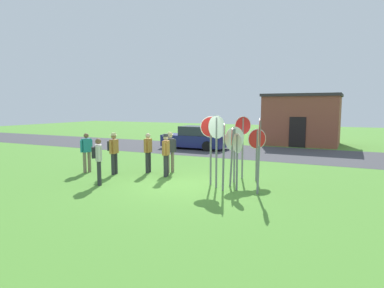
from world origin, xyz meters
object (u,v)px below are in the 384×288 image
(stop_sign_center_cluster, at_px, (234,144))
(stop_sign_leaning_right, at_px, (217,138))
(parked_car_on_street, at_px, (195,138))
(stop_sign_tallest, at_px, (259,142))
(person_in_blue, at_px, (98,158))
(stop_sign_rear_right, at_px, (211,138))
(stop_sign_rear_left, at_px, (232,147))
(stop_sign_leaning_left, at_px, (224,145))
(person_on_left, at_px, (170,150))
(person_near_signs, at_px, (114,150))
(person_with_sunhat, at_px, (166,152))
(person_in_teal, at_px, (86,150))
(stop_sign_low_front, at_px, (243,136))
(stop_sign_far_back, at_px, (237,152))
(person_in_dark_shirt, at_px, (148,151))
(stop_sign_nearest, at_px, (257,145))

(stop_sign_center_cluster, xyz_separation_m, stop_sign_leaning_right, (-0.29, -1.05, 0.30))
(parked_car_on_street, relative_size, stop_sign_tallest, 1.76)
(person_in_blue, bearing_deg, stop_sign_rear_right, 25.95)
(stop_sign_center_cluster, bearing_deg, stop_sign_rear_left, -79.67)
(stop_sign_leaning_left, bearing_deg, stop_sign_leaning_right, 141.06)
(person_on_left, bearing_deg, stop_sign_center_cluster, -11.07)
(stop_sign_tallest, bearing_deg, person_near_signs, 175.15)
(person_near_signs, distance_m, person_with_sunhat, 2.26)
(person_in_teal, distance_m, person_in_blue, 2.60)
(stop_sign_low_front, bearing_deg, stop_sign_rear_right, -114.86)
(stop_sign_far_back, xyz_separation_m, person_near_signs, (-5.48, 0.34, -0.29))
(stop_sign_tallest, relative_size, stop_sign_leaning_right, 0.98)
(person_in_teal, xyz_separation_m, person_in_dark_shirt, (2.41, 1.11, -0.03))
(parked_car_on_street, xyz_separation_m, person_in_teal, (-0.75, -9.38, 0.29))
(person_in_blue, bearing_deg, person_in_teal, 142.21)
(stop_sign_far_back, bearing_deg, parked_car_on_street, 122.36)
(stop_sign_tallest, bearing_deg, parked_car_on_street, 125.08)
(stop_sign_leaning_right, bearing_deg, stop_sign_far_back, -1.65)
(stop_sign_rear_left, distance_m, person_near_signs, 5.15)
(parked_car_on_street, bearing_deg, person_in_blue, -83.23)
(stop_sign_nearest, bearing_deg, stop_sign_low_front, 168.57)
(stop_sign_leaning_right, bearing_deg, stop_sign_rear_left, 45.67)
(stop_sign_rear_left, bearing_deg, stop_sign_low_front, 91.88)
(stop_sign_rear_right, xyz_separation_m, stop_sign_tallest, (1.89, -0.53, 0.02))
(stop_sign_tallest, height_order, person_on_left, stop_sign_tallest)
(stop_sign_low_front, distance_m, person_in_blue, 5.50)
(stop_sign_center_cluster, bearing_deg, stop_sign_leaning_left, -86.54)
(stop_sign_leaning_left, xyz_separation_m, person_on_left, (-3.15, 1.95, -0.56))
(stop_sign_leaning_right, height_order, person_in_blue, stop_sign_leaning_right)
(stop_sign_far_back, xyz_separation_m, stop_sign_rear_left, (-0.35, 0.44, 0.11))
(stop_sign_center_cluster, relative_size, stop_sign_nearest, 1.05)
(stop_sign_low_front, bearing_deg, person_in_teal, -165.05)
(parked_car_on_street, bearing_deg, stop_sign_far_back, -57.64)
(stop_sign_low_front, bearing_deg, stop_sign_rear_left, -88.12)
(stop_sign_rear_left, xyz_separation_m, stop_sign_leaning_right, (-0.41, -0.42, 0.32))
(person_in_blue, distance_m, person_near_signs, 1.92)
(stop_sign_tallest, relative_size, person_in_dark_shirt, 1.46)
(stop_sign_rear_right, xyz_separation_m, stop_sign_nearest, (1.31, 1.41, -0.34))
(stop_sign_rear_right, height_order, stop_sign_low_front, stop_sign_rear_right)
(stop_sign_rear_left, bearing_deg, stop_sign_rear_right, -172.27)
(stop_sign_tallest, bearing_deg, stop_sign_leaning_right, 172.19)
(stop_sign_leaning_left, relative_size, stop_sign_low_front, 0.93)
(stop_sign_center_cluster, bearing_deg, person_near_signs, -171.70)
(person_in_teal, bearing_deg, person_in_dark_shirt, 24.80)
(stop_sign_rear_right, xyz_separation_m, stop_sign_low_front, (0.71, 1.53, -0.03))
(person_on_left, bearing_deg, person_with_sunhat, -72.22)
(person_on_left, bearing_deg, parked_car_on_street, 107.72)
(parked_car_on_street, bearing_deg, person_near_signs, -86.48)
(person_with_sunhat, bearing_deg, stop_sign_rear_left, -8.75)
(stop_sign_leaning_left, height_order, person_on_left, stop_sign_leaning_left)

